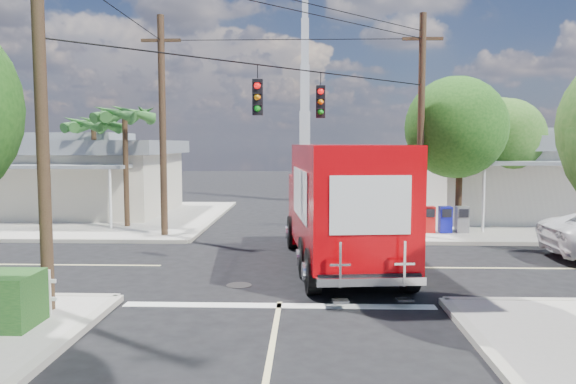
{
  "coord_description": "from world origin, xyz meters",
  "views": [
    {
      "loc": [
        0.67,
        -17.48,
        3.91
      ],
      "look_at": [
        0.0,
        2.0,
        2.2
      ],
      "focal_mm": 35.0,
      "sensor_mm": 36.0,
      "label": 1
    }
  ],
  "objects": [
    {
      "name": "ground",
      "position": [
        0.0,
        0.0,
        0.0
      ],
      "size": [
        120.0,
        120.0,
        0.0
      ],
      "primitive_type": "plane",
      "color": "black",
      "rests_on": "ground"
    },
    {
      "name": "sidewalk_ne",
      "position": [
        10.88,
        10.88,
        0.07
      ],
      "size": [
        14.12,
        14.12,
        0.14
      ],
      "color": "#ABA69A",
      "rests_on": "ground"
    },
    {
      "name": "sidewalk_nw",
      "position": [
        -10.88,
        10.88,
        0.07
      ],
      "size": [
        14.12,
        14.12,
        0.14
      ],
      "color": "#ABA69A",
      "rests_on": "ground"
    },
    {
      "name": "road_markings",
      "position": [
        0.0,
        -1.47,
        0.01
      ],
      "size": [
        32.0,
        32.0,
        0.01
      ],
      "color": "beige",
      "rests_on": "ground"
    },
    {
      "name": "building_ne",
      "position": [
        12.5,
        11.97,
        2.32
      ],
      "size": [
        11.8,
        10.2,
        4.5
      ],
      "color": "silver",
      "rests_on": "sidewalk_ne"
    },
    {
      "name": "building_nw",
      "position": [
        -12.0,
        12.46,
        2.22
      ],
      "size": [
        10.8,
        10.2,
        4.3
      ],
      "color": "beige",
      "rests_on": "sidewalk_nw"
    },
    {
      "name": "radio_tower",
      "position": [
        0.5,
        20.0,
        5.64
      ],
      "size": [
        0.8,
        0.8,
        17.0
      ],
      "color": "silver",
      "rests_on": "ground"
    },
    {
      "name": "tree_ne_front",
      "position": [
        7.21,
        6.76,
        4.77
      ],
      "size": [
        4.21,
        4.14,
        6.66
      ],
      "color": "#422D1C",
      "rests_on": "sidewalk_ne"
    },
    {
      "name": "tree_ne_back",
      "position": [
        9.81,
        8.96,
        4.19
      ],
      "size": [
        3.77,
        3.66,
        5.82
      ],
      "color": "#422D1C",
      "rests_on": "sidewalk_ne"
    },
    {
      "name": "palm_nw_front",
      "position": [
        -7.5,
        7.5,
        5.04
      ],
      "size": [
        3.01,
        3.08,
        5.59
      ],
      "color": "#422D1C",
      "rests_on": "sidewalk_nw"
    },
    {
      "name": "palm_nw_back",
      "position": [
        -9.5,
        9.0,
        4.67
      ],
      "size": [
        3.01,
        3.08,
        5.19
      ],
      "color": "#422D1C",
      "rests_on": "sidewalk_nw"
    },
    {
      "name": "utility_poles",
      "position": [
        -1.58,
        1.6,
        4.67
      ],
      "size": [
        12.0,
        10.68,
        9.0
      ],
      "color": "#473321",
      "rests_on": "ground"
    },
    {
      "name": "vending_boxes",
      "position": [
        6.5,
        6.2,
        0.69
      ],
      "size": [
        1.9,
        0.5,
        1.1
      ],
      "color": "red",
      "rests_on": "sidewalk_ne"
    },
    {
      "name": "delivery_truck",
      "position": [
        1.75,
        -0.07,
        1.96
      ],
      "size": [
        3.68,
        9.13,
        3.85
      ],
      "color": "black",
      "rests_on": "ground"
    }
  ]
}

